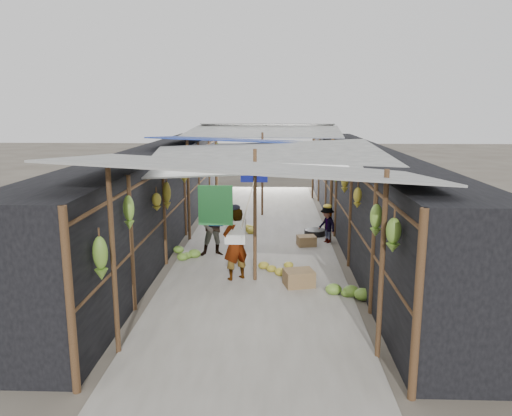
# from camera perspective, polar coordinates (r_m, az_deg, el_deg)

# --- Properties ---
(ground) EXTENTS (80.00, 80.00, 0.00)m
(ground) POSITION_cam_1_polar(r_m,az_deg,el_deg) (7.22, -1.06, -16.41)
(ground) COLOR #6B6356
(ground) RESTS_ON ground
(aisle_slab) EXTENTS (3.60, 16.00, 0.02)m
(aisle_slab) POSITION_cam_1_polar(r_m,az_deg,el_deg) (13.31, 0.46, -3.13)
(aisle_slab) COLOR #9E998E
(aisle_slab) RESTS_ON ground
(stall_left) EXTENTS (1.40, 15.00, 2.30)m
(stall_left) POSITION_cam_1_polar(r_m,az_deg,el_deg) (13.41, -11.15, 1.75)
(stall_left) COLOR black
(stall_left) RESTS_ON ground
(stall_right) EXTENTS (1.40, 15.00, 2.30)m
(stall_right) POSITION_cam_1_polar(r_m,az_deg,el_deg) (13.27, 12.20, 1.60)
(stall_right) COLOR black
(stall_right) RESTS_ON ground
(crate_near) EXTENTS (0.63, 0.55, 0.33)m
(crate_near) POSITION_cam_1_polar(r_m,az_deg,el_deg) (9.64, 4.93, -8.02)
(crate_near) COLOR olive
(crate_near) RESTS_ON ground
(crate_mid) EXTENTS (0.49, 0.42, 0.26)m
(crate_mid) POSITION_cam_1_polar(r_m,az_deg,el_deg) (12.34, 5.78, -3.79)
(crate_mid) COLOR olive
(crate_mid) RESTS_ON ground
(crate_back) EXTENTS (0.42, 0.36, 0.25)m
(crate_back) POSITION_cam_1_polar(r_m,az_deg,el_deg) (14.12, -2.03, -1.80)
(crate_back) COLOR olive
(crate_back) RESTS_ON ground
(black_basin) EXTENTS (0.56, 0.56, 0.17)m
(black_basin) POSITION_cam_1_polar(r_m,az_deg,el_deg) (13.37, 6.74, -2.81)
(black_basin) COLOR black
(black_basin) RESTS_ON ground
(vendor_elderly) EXTENTS (0.64, 0.59, 1.46)m
(vendor_elderly) POSITION_cam_1_polar(r_m,az_deg,el_deg) (9.80, -2.38, -4.18)
(vendor_elderly) COLOR silver
(vendor_elderly) RESTS_ON ground
(shopper_blue) EXTENTS (0.75, 0.63, 1.41)m
(shopper_blue) POSITION_cam_1_polar(r_m,az_deg,el_deg) (11.41, -4.75, -2.07)
(shopper_blue) COLOR #202CA2
(shopper_blue) RESTS_ON ground
(vendor_seated) EXTENTS (0.61, 0.70, 0.94)m
(vendor_seated) POSITION_cam_1_polar(r_m,az_deg,el_deg) (12.61, 8.12, -1.94)
(vendor_seated) COLOR #433F3A
(vendor_seated) RESTS_ON ground
(market_canopy) EXTENTS (5.62, 15.20, 2.77)m
(market_canopy) POSITION_cam_1_polar(r_m,az_deg,el_deg) (13.26, 0.62, 7.34)
(market_canopy) COLOR brown
(market_canopy) RESTS_ON ground
(hanging_bananas) EXTENTS (3.96, 13.90, 0.89)m
(hanging_bananas) POSITION_cam_1_polar(r_m,az_deg,el_deg) (12.83, -0.06, 3.83)
(hanging_bananas) COLOR olive
(hanging_bananas) RESTS_ON ground
(floor_bananas) EXTENTS (4.01, 9.38, 0.35)m
(floor_bananas) POSITION_cam_1_polar(r_m,az_deg,el_deg) (12.06, -0.23, -4.01)
(floor_bananas) COLOR olive
(floor_bananas) RESTS_ON ground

